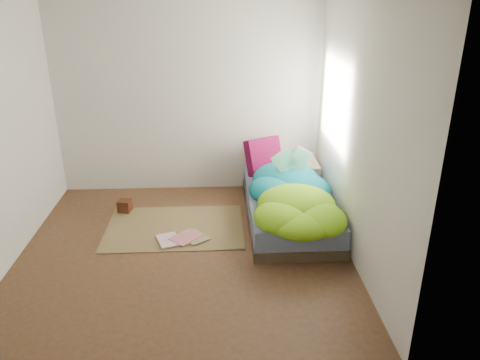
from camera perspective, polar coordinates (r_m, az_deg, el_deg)
The scene contains 12 objects.
ground at distance 5.11m, azimuth -6.75°, elevation -8.71°, with size 3.50×3.50×0.00m, color #3F2F18.
room_walls at distance 4.50m, azimuth -7.53°, elevation 9.33°, with size 3.54×3.54×2.62m.
bed at distance 5.71m, azimuth 5.92°, elevation -3.20°, with size 1.00×2.00×0.34m.
duvet at distance 5.37m, azimuth 6.40°, elevation -0.94°, with size 0.96×1.84×0.34m, color #07627A, non-canonical shape.
rug at distance 5.60m, azimuth -7.96°, elevation -5.74°, with size 1.60×1.10×0.01m, color brown.
pillow_floral at distance 6.28m, azimuth 6.63°, elevation 1.59°, with size 0.62×0.38×0.14m, color beige.
pillow_magenta at distance 6.15m, azimuth 2.90°, elevation 2.93°, with size 0.47×0.15×0.47m, color #530521.
open_book at distance 5.60m, azimuth 6.45°, elevation 3.34°, with size 0.42×0.09×0.26m, color green, non-canonical shape.
wooden_box at distance 6.06m, azimuth -13.86°, elevation -3.06°, with size 0.15×0.15×0.15m, color #3D1B0D.
floor_book_a at distance 5.28m, azimuth -9.91°, elevation -7.51°, with size 0.23×0.31×0.02m, color white.
floor_book_b at distance 5.40m, azimuth -7.53°, elevation -6.58°, with size 0.25×0.33×0.03m, color pink.
floor_book_c at distance 5.28m, azimuth -6.63°, elevation -7.31°, with size 0.23×0.31×0.02m, color #9E8968.
Camera 1 is at (0.38, -4.36, 2.64)m, focal length 35.00 mm.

